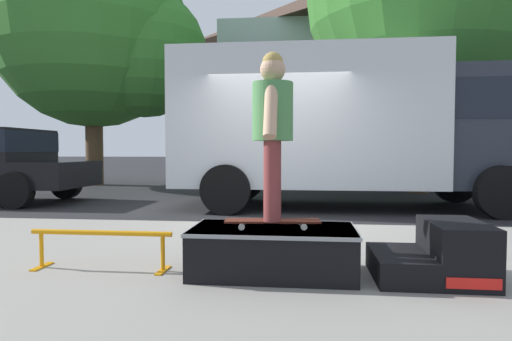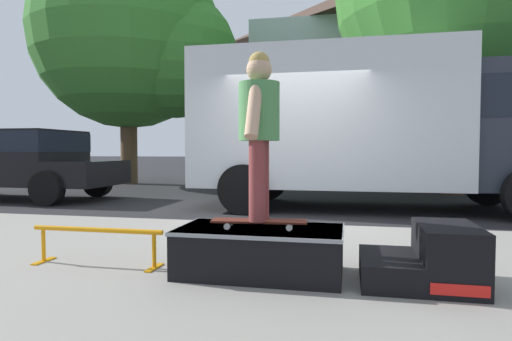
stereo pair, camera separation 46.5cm
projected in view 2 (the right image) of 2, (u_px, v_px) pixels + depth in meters
The scene contains 11 objects.
ground_plane at pixel (287, 226), 6.65m from camera, with size 140.00×140.00×0.00m, color black.
sidewalk_slab at pixel (238, 278), 3.71m from camera, with size 50.00×5.00×0.12m, color gray.
skate_box at pixel (260, 249), 3.62m from camera, with size 1.36×0.75×0.39m.
kicker_ramp at pixel (429, 260), 3.34m from camera, with size 0.86×0.77×0.46m.
grind_rail at pixel (97, 238), 3.90m from camera, with size 1.26×0.28×0.34m.
skateboard at pixel (259, 221), 3.57m from camera, with size 0.80×0.27×0.07m.
skater_kid at pixel (259, 122), 3.54m from camera, with size 0.33×0.70×1.37m.
box_truck at pixel (377, 122), 8.42m from camera, with size 6.91×2.63×3.05m.
pickup_truck_black at pixel (8, 161), 10.24m from camera, with size 5.70×2.09×1.61m.
street_tree_main at pixel (138, 40), 14.69m from camera, with size 6.94×6.31×8.21m.
house_behind at pixel (369, 79), 18.85m from camera, with size 9.54×8.23×8.40m.
Camera 2 is at (0.92, -6.55, 1.15)m, focal length 30.60 mm.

